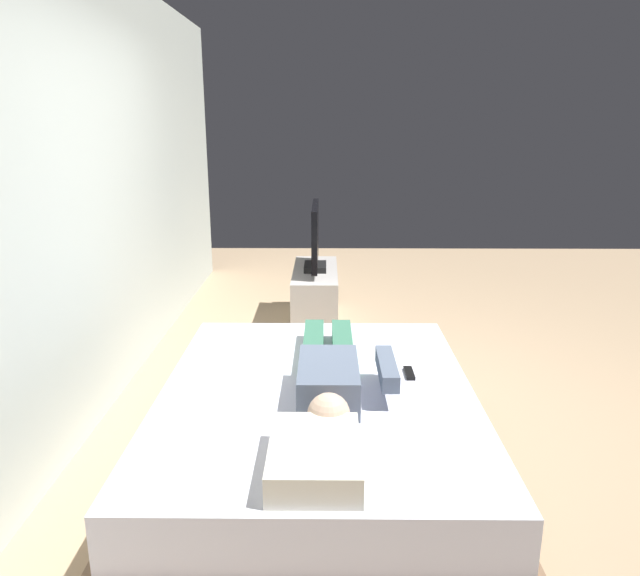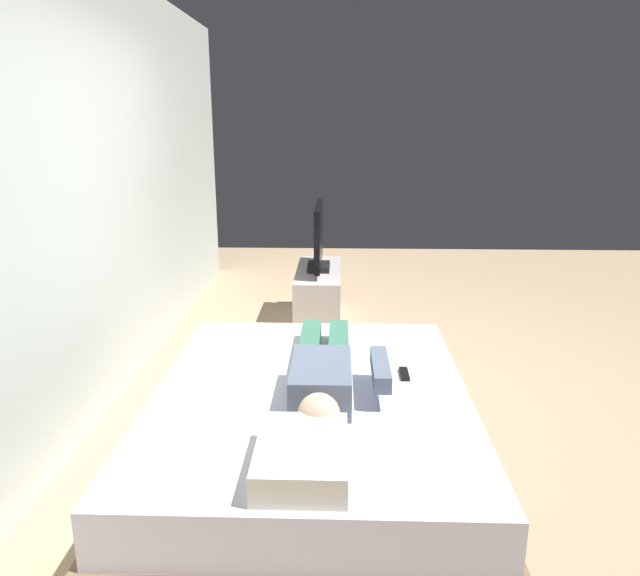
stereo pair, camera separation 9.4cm
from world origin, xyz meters
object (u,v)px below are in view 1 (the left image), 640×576
at_px(tv_stand, 315,296).
at_px(bed, 317,440).
at_px(person, 331,372).
at_px(remote, 409,373).
at_px(pillow, 315,457).
at_px(tv, 315,239).

bearing_deg(tv_stand, bed, -178.77).
bearing_deg(person, tv_stand, 2.75).
bearing_deg(remote, pillow, 152.01).
xyz_separation_m(remote, tv_stand, (2.43, 0.53, -0.30)).
relative_size(bed, person, 1.63).
height_order(tv_stand, tv, tv).
height_order(person, tv, tv).
height_order(person, remote, person).
bearing_deg(person, pillow, 174.74).
height_order(pillow, tv_stand, pillow).
xyz_separation_m(pillow, tv, (3.32, 0.06, 0.18)).
bearing_deg(pillow, bed, 0.00).
distance_m(bed, tv, 2.66).
relative_size(person, remote, 8.40).
bearing_deg(pillow, person, -5.26).
relative_size(bed, tv_stand, 1.87).
height_order(remote, tv, tv).
xyz_separation_m(person, remote, (0.15, -0.40, -0.07)).
relative_size(tv_stand, tv, 1.25).
xyz_separation_m(bed, tv_stand, (2.61, 0.06, -0.01)).
distance_m(person, remote, 0.44).
bearing_deg(tv, tv_stand, 90.00).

